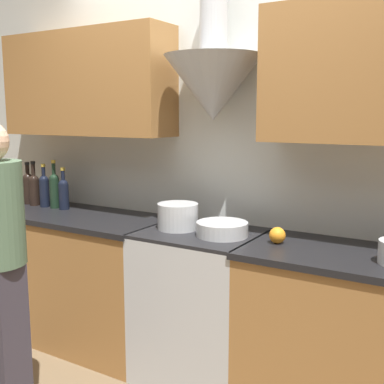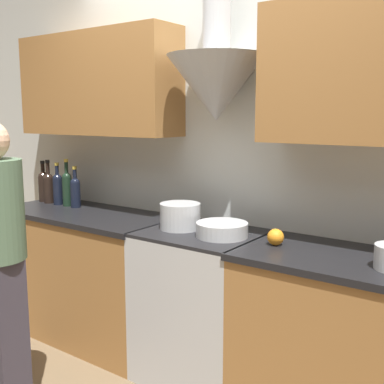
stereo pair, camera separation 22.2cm
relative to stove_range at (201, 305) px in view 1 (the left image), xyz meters
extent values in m
cube|color=silver|center=(0.00, 0.33, 0.84)|extent=(8.40, 0.06, 2.60)
cone|color=#B7BABC|center=(0.00, 0.14, 1.28)|extent=(0.58, 0.58, 0.38)
cube|color=#9E6B38|center=(-1.00, 0.15, 1.34)|extent=(1.32, 0.32, 0.70)
cube|color=#9E6B38|center=(0.83, 0.15, 1.34)|extent=(0.98, 0.32, 0.70)
cube|color=#9E6B38|center=(-1.00, 0.00, -0.02)|extent=(1.32, 0.60, 0.88)
cube|color=black|center=(-1.00, 0.00, 0.44)|extent=(1.34, 0.62, 0.03)
cube|color=#9E6B38|center=(0.83, 0.00, -0.02)|extent=(0.98, 0.60, 0.88)
cube|color=black|center=(0.83, 0.00, 0.44)|extent=(1.00, 0.62, 0.03)
cube|color=#B7BABC|center=(0.00, 0.00, -0.01)|extent=(0.68, 0.60, 0.89)
cube|color=black|center=(0.00, -0.30, -0.05)|extent=(0.48, 0.01, 0.40)
cube|color=black|center=(0.00, 0.00, 0.44)|extent=(0.68, 0.60, 0.02)
cube|color=#B7BABC|center=(0.00, 0.27, 0.38)|extent=(0.68, 0.06, 0.10)
cylinder|color=black|center=(-1.58, 0.09, 0.55)|extent=(0.08, 0.08, 0.20)
sphere|color=black|center=(-1.58, 0.09, 0.65)|extent=(0.07, 0.07, 0.07)
cylinder|color=black|center=(-1.58, 0.09, 0.71)|extent=(0.03, 0.03, 0.08)
cylinder|color=black|center=(-1.58, 0.09, 0.76)|extent=(0.03, 0.03, 0.02)
cylinder|color=black|center=(-1.49, 0.07, 0.55)|extent=(0.08, 0.08, 0.19)
sphere|color=black|center=(-1.49, 0.07, 0.64)|extent=(0.07, 0.07, 0.07)
cylinder|color=black|center=(-1.49, 0.07, 0.71)|extent=(0.03, 0.03, 0.10)
cylinder|color=black|center=(-1.49, 0.07, 0.78)|extent=(0.03, 0.03, 0.02)
cylinder|color=black|center=(-1.38, 0.07, 0.55)|extent=(0.07, 0.07, 0.20)
sphere|color=black|center=(-1.38, 0.07, 0.65)|extent=(0.07, 0.07, 0.07)
cylinder|color=black|center=(-1.38, 0.07, 0.71)|extent=(0.03, 0.03, 0.08)
cylinder|color=gold|center=(-1.38, 0.07, 0.76)|extent=(0.03, 0.03, 0.02)
cylinder|color=black|center=(-1.28, 0.07, 0.56)|extent=(0.07, 0.07, 0.22)
sphere|color=black|center=(-1.28, 0.07, 0.67)|extent=(0.07, 0.07, 0.07)
cylinder|color=black|center=(-1.28, 0.07, 0.73)|extent=(0.03, 0.03, 0.10)
cylinder|color=gold|center=(-1.28, 0.07, 0.79)|extent=(0.03, 0.03, 0.02)
cylinder|color=black|center=(-1.18, 0.07, 0.54)|extent=(0.07, 0.07, 0.18)
sphere|color=black|center=(-1.18, 0.07, 0.64)|extent=(0.07, 0.07, 0.07)
cylinder|color=black|center=(-1.18, 0.07, 0.69)|extent=(0.03, 0.03, 0.08)
cylinder|color=gold|center=(-1.18, 0.07, 0.75)|extent=(0.03, 0.03, 0.02)
cylinder|color=#B7BABC|center=(-0.15, -0.01, 0.53)|extent=(0.24, 0.24, 0.15)
cylinder|color=#B7BABC|center=(0.15, -0.03, 0.49)|extent=(0.29, 0.29, 0.08)
sphere|color=orange|center=(0.48, -0.01, 0.50)|extent=(0.09, 0.09, 0.09)
cube|color=#38333D|center=(-0.63, -0.93, -0.03)|extent=(0.26, 0.17, 0.87)
camera|label=1|loc=(1.37, -2.38, 1.14)|focal=45.00mm
camera|label=2|loc=(1.56, -2.26, 1.14)|focal=45.00mm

